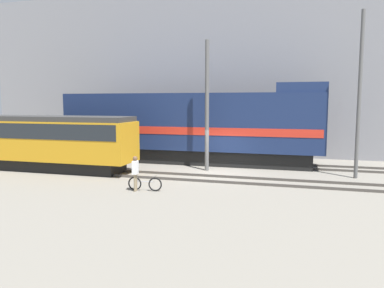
{
  "coord_description": "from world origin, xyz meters",
  "views": [
    {
      "loc": [
        4.68,
        -21.13,
        4.19
      ],
      "look_at": [
        -1.22,
        -0.68,
        1.8
      ],
      "focal_mm": 35.0,
      "sensor_mm": 36.0,
      "label": 1
    }
  ],
  "objects_px": {
    "person": "(135,170)",
    "utility_pole_left": "(207,106)",
    "streetcar": "(37,139)",
    "freight_locomotive": "(191,127)",
    "utility_pole_center": "(359,96)",
    "bicycle": "(145,184)"
  },
  "relations": [
    {
      "from": "freight_locomotive",
      "to": "bicycle",
      "type": "height_order",
      "value": "freight_locomotive"
    },
    {
      "from": "bicycle",
      "to": "streetcar",
      "type": "bearing_deg",
      "value": 158.69
    },
    {
      "from": "streetcar",
      "to": "utility_pole_left",
      "type": "relative_size",
      "value": 1.6
    },
    {
      "from": "freight_locomotive",
      "to": "person",
      "type": "distance_m",
      "value": 8.93
    },
    {
      "from": "streetcar",
      "to": "utility_pole_center",
      "type": "distance_m",
      "value": 19.0
    },
    {
      "from": "streetcar",
      "to": "bicycle",
      "type": "distance_m",
      "value": 9.38
    },
    {
      "from": "bicycle",
      "to": "person",
      "type": "distance_m",
      "value": 0.81
    },
    {
      "from": "streetcar",
      "to": "bicycle",
      "type": "relative_size",
      "value": 7.59
    },
    {
      "from": "streetcar",
      "to": "utility_pole_left",
      "type": "xyz_separation_m",
      "value": [
        10.16,
        2.62,
        2.02
      ]
    },
    {
      "from": "freight_locomotive",
      "to": "utility_pole_center",
      "type": "bearing_deg",
      "value": -14.33
    },
    {
      "from": "person",
      "to": "utility_pole_center",
      "type": "relative_size",
      "value": 0.18
    },
    {
      "from": "utility_pole_left",
      "to": "utility_pole_center",
      "type": "relative_size",
      "value": 0.87
    },
    {
      "from": "freight_locomotive",
      "to": "streetcar",
      "type": "distance_m",
      "value": 9.89
    },
    {
      "from": "freight_locomotive",
      "to": "streetcar",
      "type": "height_order",
      "value": "freight_locomotive"
    },
    {
      "from": "person",
      "to": "streetcar",
      "type": "bearing_deg",
      "value": 156.62
    },
    {
      "from": "freight_locomotive",
      "to": "streetcar",
      "type": "bearing_deg",
      "value": -147.89
    },
    {
      "from": "person",
      "to": "utility_pole_left",
      "type": "bearing_deg",
      "value": 72.52
    },
    {
      "from": "streetcar",
      "to": "person",
      "type": "height_order",
      "value": "streetcar"
    },
    {
      "from": "bicycle",
      "to": "utility_pole_center",
      "type": "xyz_separation_m",
      "value": [
        10.03,
        5.98,
        4.2
      ]
    },
    {
      "from": "freight_locomotive",
      "to": "utility_pole_center",
      "type": "relative_size",
      "value": 1.97
    },
    {
      "from": "bicycle",
      "to": "person",
      "type": "bearing_deg",
      "value": -154.42
    },
    {
      "from": "person",
      "to": "utility_pole_center",
      "type": "height_order",
      "value": "utility_pole_center"
    }
  ]
}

